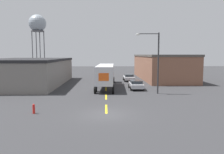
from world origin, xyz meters
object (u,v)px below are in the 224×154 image
object	(u,v)px
parked_car_right_mid	(136,84)
fire_hydrant	(34,109)
parked_car_right_far	(129,77)
street_lamp	(155,58)
semi_truck	(106,73)
water_tower	(37,24)

from	to	relation	value
parked_car_right_mid	fire_hydrant	distance (m)	17.66
parked_car_right_far	fire_hydrant	xyz separation A→B (m)	(-11.19, -24.23, -0.30)
street_lamp	fire_hydrant	distance (m)	16.96
semi_truck	water_tower	world-z (taller)	water_tower
parked_car_right_far	parked_car_right_mid	distance (m)	10.57
parked_car_right_far	fire_hydrant	bearing A→B (deg)	-114.79
parked_car_right_mid	fire_hydrant	size ratio (longest dim) A/B	5.06
water_tower	street_lamp	bearing A→B (deg)	-57.89
parked_car_right_far	water_tower	size ratio (longest dim) A/B	0.24
water_tower	fire_hydrant	distance (m)	61.93
semi_truck	parked_car_right_far	world-z (taller)	semi_truck
semi_truck	fire_hydrant	size ratio (longest dim) A/B	16.30
water_tower	semi_truck	bearing A→B (deg)	-60.51
water_tower	parked_car_right_far	bearing A→B (deg)	-49.95
semi_truck	street_lamp	distance (m)	9.66
parked_car_right_far	parked_car_right_mid	bearing A→B (deg)	-90.00
parked_car_right_mid	water_tower	distance (m)	54.23
street_lamp	fire_hydrant	size ratio (longest dim) A/B	9.29
parked_car_right_mid	street_lamp	distance (m)	6.03
parked_car_right_mid	semi_truck	bearing A→B (deg)	151.26
parked_car_right_mid	parked_car_right_far	bearing A→B (deg)	90.00
street_lamp	fire_hydrant	world-z (taller)	street_lamp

